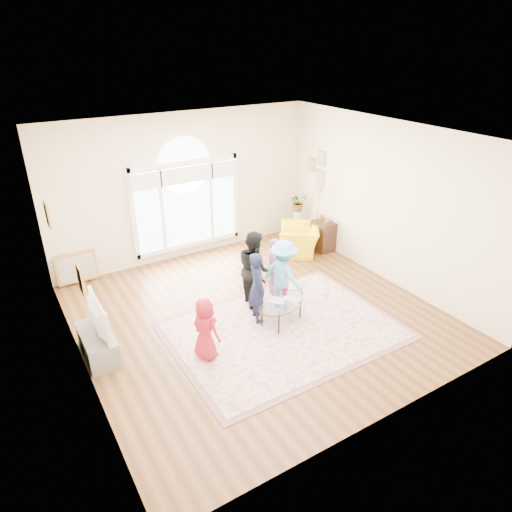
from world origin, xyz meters
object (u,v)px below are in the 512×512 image
tv_console (98,344)px  armchair (299,240)px  television (93,317)px  area_rug (284,330)px  coffee_table (282,303)px

tv_console → armchair: (4.96, 1.44, 0.11)m
tv_console → television: size_ratio=1.00×
area_rug → television: television is taller
tv_console → television: television is taller
area_rug → armchair: 3.20m
television → coffee_table: television is taller
coffee_table → television: bearing=146.5°
television → armchair: bearing=16.2°
tv_console → coffee_table: 3.08m
tv_console → coffee_table: (2.98, -0.74, 0.19)m
television → armchair: (4.95, 1.44, -0.38)m
coffee_table → area_rug: bearing=-133.6°
coffee_table → armchair: armchair is taller
television → coffee_table: bearing=-14.0°
tv_console → area_rug: bearing=-18.7°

